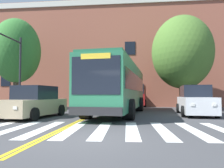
{
  "coord_description": "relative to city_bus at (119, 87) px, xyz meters",
  "views": [
    {
      "loc": [
        1.49,
        -6.23,
        1.29
      ],
      "look_at": [
        0.07,
        7.55,
        1.96
      ],
      "focal_mm": 35.0,
      "sensor_mm": 36.0,
      "label": 1
    }
  ],
  "objects": [
    {
      "name": "building_facade",
      "position": [
        0.61,
        11.86,
        4.06
      ],
      "size": [
        34.78,
        7.36,
        11.74
      ],
      "color": "#9E5642",
      "rests_on": "ground"
    },
    {
      "name": "street_tree_curbside_small",
      "position": [
        -9.4,
        3.57,
        3.37
      ],
      "size": [
        5.2,
        5.46,
        8.08
      ],
      "color": "#4C3D2D",
      "rests_on": "ground"
    },
    {
      "name": "car_tan_near_lane",
      "position": [
        -4.6,
        -2.89,
        -1.01
      ],
      "size": [
        2.56,
        4.88,
        1.79
      ],
      "color": "tan",
      "rests_on": "ground"
    },
    {
      "name": "crosswalk",
      "position": [
        0.4,
        -6.67,
        -1.81
      ],
      "size": [
        12.71,
        4.6,
        0.01
      ],
      "color": "white",
      "rests_on": "ground"
    },
    {
      "name": "lane_line_yellow_inner",
      "position": [
        -1.72,
        7.33,
        -1.81
      ],
      "size": [
        0.12,
        36.0,
        0.01
      ],
      "primitive_type": "cube",
      "color": "gold",
      "rests_on": "ground"
    },
    {
      "name": "car_white_far_lane",
      "position": [
        4.87,
        -0.48,
        -0.97
      ],
      "size": [
        2.35,
        4.88,
        1.87
      ],
      "color": "white",
      "rests_on": "ground"
    },
    {
      "name": "ground_plane",
      "position": [
        -0.44,
        -8.52,
        -1.82
      ],
      "size": [
        120.0,
        120.0,
        0.0
      ],
      "primitive_type": "plane",
      "color": "#424244"
    },
    {
      "name": "traffic_light_far_corner",
      "position": [
        -7.96,
        -0.19,
        2.17
      ],
      "size": [
        0.34,
        4.59,
        5.85
      ],
      "color": "#28282D",
      "rests_on": "ground"
    },
    {
      "name": "car_red_behind_bus",
      "position": [
        1.15,
        9.63,
        -0.69
      ],
      "size": [
        2.39,
        4.89,
        2.4
      ],
      "color": "#AD1E1E",
      "rests_on": "ground"
    },
    {
      "name": "street_tree_curbside_large",
      "position": [
        5.03,
        3.83,
        3.0
      ],
      "size": [
        6.06,
        6.68,
        7.86
      ],
      "color": "brown",
      "rests_on": "ground"
    },
    {
      "name": "city_bus",
      "position": [
        0.0,
        0.0,
        0.0
      ],
      "size": [
        3.67,
        11.5,
        3.33
      ],
      "color": "#28704C",
      "rests_on": "ground"
    },
    {
      "name": "lane_line_yellow_outer",
      "position": [
        -1.56,
        7.33,
        -1.81
      ],
      "size": [
        0.12,
        36.0,
        0.01
      ],
      "primitive_type": "cube",
      "color": "gold",
      "rests_on": "ground"
    }
  ]
}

